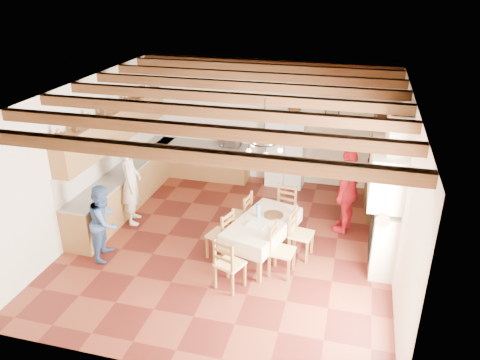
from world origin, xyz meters
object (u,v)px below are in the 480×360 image
chair_left_far (240,215)px  chair_right_near (282,250)px  dining_table (262,225)px  microwave (230,141)px  person_woman_red (348,191)px  chair_end_near (230,263)px  person_man (131,183)px  hutch (383,164)px  refrigerator (287,149)px  chair_left_near (220,234)px  chair_end_far (284,210)px  chair_right_far (301,234)px  person_woman_blue (105,222)px

chair_left_far → chair_right_near: same height
dining_table → microwave: bearing=115.2°
chair_right_near → person_woman_red: size_ratio=0.54×
chair_end_near → person_man: size_ratio=0.54×
chair_end_near → hutch: bearing=-103.9°
microwave → dining_table: bearing=-60.9°
refrigerator → dining_table: bearing=-84.8°
chair_left_far → person_woman_red: bearing=120.1°
hutch → person_man: hutch is taller
chair_left_near → chair_end_far: size_ratio=1.00×
chair_right_far → chair_right_near: bearing=167.7°
hutch → chair_end_near: size_ratio=2.40×
person_woman_blue → chair_left_far: bearing=-67.8°
hutch → dining_table: size_ratio=1.25×
chair_right_far → person_woman_red: size_ratio=0.54×
chair_end_near → refrigerator: bearing=-71.1°
dining_table → chair_right_near: size_ratio=1.92×
chair_left_far → chair_right_near: (1.03, -1.05, 0.00)m
hutch → chair_left_far: 3.25m
chair_left_near → chair_right_near: 1.23m
chair_right_near → person_man: bearing=78.7°
chair_left_near → chair_end_far: (0.97, 1.22, 0.00)m
chair_left_near → chair_end_near: size_ratio=1.00×
chair_left_far → chair_end_far: bearing=127.3°
refrigerator → chair_left_near: size_ratio=1.88×
chair_end_far → person_woman_blue: person_woman_blue is taller
chair_right_near → chair_end_near: size_ratio=1.00×
chair_left_near → person_woman_blue: (-2.04, -0.50, 0.24)m
dining_table → chair_end_near: size_ratio=1.92×
chair_right_near → chair_end_far: 1.50m
person_man → person_woman_blue: 1.33m
refrigerator → chair_left_near: 3.64m
dining_table → microwave: microwave is taller
chair_end_near → microwave: 4.45m
hutch → person_woman_red: size_ratio=1.30×
chair_left_far → chair_right_far: (1.27, -0.40, 0.00)m
microwave → chair_end_far: bearing=-47.7°
chair_right_near → person_woman_red: 2.12m
dining_table → chair_end_near: (-0.31, -1.07, -0.17)m
refrigerator → microwave: bearing=-170.0°
chair_right_far → chair_end_near: bearing=148.8°
dining_table → chair_right_far: 0.74m
chair_end_far → dining_table: bearing=-93.0°
refrigerator → hutch: bearing=-21.7°
chair_end_near → person_woman_blue: 2.50m
chair_right_far → person_woman_red: bearing=-23.3°
person_woman_red → chair_right_far: bearing=-14.8°
hutch → chair_end_near: 4.21m
refrigerator → chair_right_far: (0.81, -3.18, -0.42)m
chair_left_far → microwave: (-0.93, 2.62, 0.56)m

